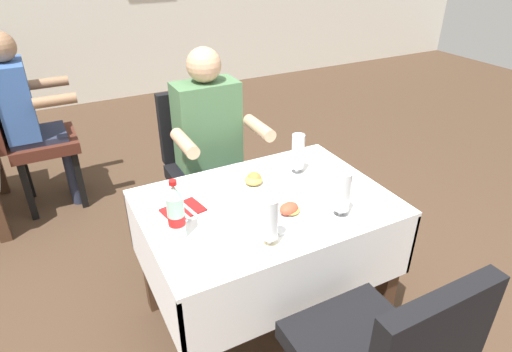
% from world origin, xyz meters
% --- Properties ---
extents(ground_plane, '(11.00, 11.00, 0.00)m').
position_xyz_m(ground_plane, '(0.00, 0.00, 0.00)').
color(ground_plane, '#473323').
extents(main_dining_table, '(1.11, 0.79, 0.72)m').
position_xyz_m(main_dining_table, '(-0.10, 0.11, 0.55)').
color(main_dining_table, white).
rests_on(main_dining_table, ground).
extents(chair_far_diner_seat, '(0.44, 0.50, 0.97)m').
position_xyz_m(chair_far_diner_seat, '(-0.10, 0.90, 0.55)').
color(chair_far_diner_seat, black).
rests_on(chair_far_diner_seat, ground).
extents(seated_diner_far, '(0.50, 0.46, 1.26)m').
position_xyz_m(seated_diner_far, '(-0.08, 0.79, 0.71)').
color(seated_diner_far, '#282D42').
rests_on(seated_diner_far, ground).
extents(plate_near_camera, '(0.24, 0.24, 0.06)m').
position_xyz_m(plate_near_camera, '(-0.06, -0.03, 0.74)').
color(plate_near_camera, white).
rests_on(plate_near_camera, main_dining_table).
extents(plate_far_diner, '(0.24, 0.24, 0.07)m').
position_xyz_m(plate_far_diner, '(-0.08, 0.26, 0.74)').
color(plate_far_diner, white).
rests_on(plate_far_diner, main_dining_table).
extents(beer_glass_left, '(0.07, 0.07, 0.21)m').
position_xyz_m(beer_glass_left, '(-0.24, -0.17, 0.83)').
color(beer_glass_left, white).
rests_on(beer_glass_left, main_dining_table).
extents(beer_glass_middle, '(0.07, 0.07, 0.21)m').
position_xyz_m(beer_glass_middle, '(0.16, 0.27, 0.83)').
color(beer_glass_middle, white).
rests_on(beer_glass_middle, main_dining_table).
extents(beer_glass_right, '(0.07, 0.07, 0.21)m').
position_xyz_m(beer_glass_right, '(0.12, -0.14, 0.83)').
color(beer_glass_right, white).
rests_on(beer_glass_right, main_dining_table).
extents(cola_bottle_primary, '(0.07, 0.07, 0.26)m').
position_xyz_m(cola_bottle_primary, '(-0.54, 0.04, 0.83)').
color(cola_bottle_primary, silver).
rests_on(cola_bottle_primary, main_dining_table).
extents(napkin_cutlery_set, '(0.19, 0.20, 0.01)m').
position_xyz_m(napkin_cutlery_set, '(-0.46, 0.21, 0.73)').
color(napkin_cutlery_set, maroon).
rests_on(napkin_cutlery_set, main_dining_table).
extents(background_chair_right, '(0.50, 0.44, 0.97)m').
position_xyz_m(background_chair_right, '(-1.04, 1.83, 0.55)').
color(background_chair_right, '#4C2319').
rests_on(background_chair_right, ground).
extents(background_patron, '(0.46, 0.50, 1.26)m').
position_xyz_m(background_patron, '(-0.99, 1.83, 0.71)').
color(background_patron, '#282D42').
rests_on(background_patron, ground).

